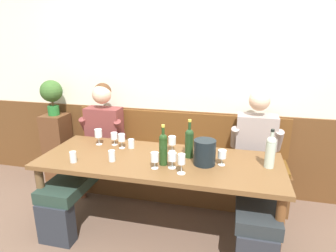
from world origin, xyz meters
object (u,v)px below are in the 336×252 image
ice_bucket (205,152)px  wine_bottle_clear_water (270,151)px  water_tumbler_center (73,157)px  potted_plant (52,93)px  wine_bottle_green_tall (163,148)px  wine_glass_center_rear (114,137)px  wine_glass_left_end (172,158)px  water_tumbler_left (112,156)px  wine_glass_near_bucket (222,155)px  wine_glass_right_end (172,141)px  person_left_seat (91,148)px  dining_table (159,167)px  wine_glass_mid_left (181,160)px  water_tumbler_right (131,144)px  wall_bench (175,172)px  person_right_seat (256,164)px  wine_bottle_amber_mid (189,142)px  wine_glass_center_front (122,138)px  wine_glass_mid_right (155,158)px  wine_glass_by_bottle (98,134)px

ice_bucket → wine_bottle_clear_water: size_ratio=0.65×
water_tumbler_center → potted_plant: size_ratio=0.23×
wine_bottle_clear_water → wine_bottle_green_tall: wine_bottle_green_tall is taller
wine_glass_center_rear → wine_glass_left_end: 0.78m
wine_bottle_clear_water → water_tumbler_left: (-1.32, -0.19, -0.10)m
water_tumbler_center → wine_bottle_clear_water: bearing=10.2°
wine_glass_near_bucket → wine_glass_left_end: bearing=-158.7°
wine_glass_right_end → wine_glass_near_bucket: bearing=-22.8°
wine_bottle_clear_water → wine_glass_center_rear: (-1.46, 0.18, -0.06)m
person_left_seat → wine_glass_right_end: (0.91, -0.10, 0.20)m
dining_table → potted_plant: 1.74m
dining_table → wine_glass_mid_left: size_ratio=12.93×
wine_glass_right_end → water_tumbler_center: wine_glass_right_end is taller
dining_table → wine_bottle_green_tall: (0.06, -0.10, 0.23)m
ice_bucket → dining_table: bearing=177.9°
wine_bottle_green_tall → wine_bottle_clear_water: bearing=10.1°
water_tumbler_left → water_tumbler_right: size_ratio=1.10×
wall_bench → wine_glass_near_bucket: wall_bench is taller
person_right_seat → wine_bottle_green_tall: bearing=-152.2°
wine_bottle_green_tall → wine_bottle_amber_mid: size_ratio=1.00×
wine_glass_center_front → wine_glass_right_end: (0.49, 0.04, -0.00)m
wine_bottle_clear_water → water_tumbler_right: (-1.27, 0.14, -0.10)m
wine_bottle_green_tall → wine_bottle_amber_mid: (0.19, 0.21, -0.01)m
ice_bucket → wine_glass_mid_left: size_ratio=1.31×
person_right_seat → wine_bottle_green_tall: (-0.79, -0.42, 0.24)m
wine_glass_left_end → wine_glass_right_end: size_ratio=0.89×
wine_glass_center_rear → wine_glass_center_front: bearing=-31.1°
person_left_seat → wine_glass_mid_right: person_left_seat is taller
wine_glass_center_rear → wine_glass_near_bucket: wine_glass_near_bucket is taller
wine_glass_left_end → water_tumbler_right: 0.60m
wine_glass_center_front → wine_bottle_green_tall: bearing=-29.1°
dining_table → wine_glass_left_end: size_ratio=16.09×
wine_bottle_clear_water → water_tumbler_center: (-1.63, -0.29, -0.10)m
wine_glass_by_bottle → water_tumbler_left: (0.30, -0.35, -0.07)m
wine_glass_center_rear → wine_glass_left_end: size_ratio=0.97×
dining_table → wine_bottle_green_tall: size_ratio=6.08×
wine_bottle_clear_water → wine_glass_mid_right: bearing=-165.0°
ice_bucket → wine_glass_center_rear: (-0.93, 0.25, -0.02)m
wine_glass_center_rear → potted_plant: potted_plant is taller
dining_table → wine_glass_right_end: wine_glass_right_end is taller
wine_glass_right_end → dining_table: bearing=-109.3°
wine_glass_center_rear → wine_glass_mid_right: bearing=-38.0°
person_left_seat → water_tumbler_center: 0.58m
wall_bench → wine_glass_center_front: 0.84m
wine_glass_right_end → water_tumbler_left: size_ratio=1.52×
wine_bottle_green_tall → wine_glass_right_end: wine_bottle_green_tall is taller
wine_glass_by_bottle → wine_glass_right_end: (0.76, -0.00, -0.01)m
wine_glass_by_bottle → potted_plant: bearing=149.9°
wine_glass_by_bottle → wine_glass_center_front: wine_glass_by_bottle is taller
wine_bottle_amber_mid → water_tumbler_right: 0.60m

